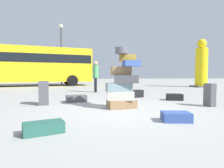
{
  "coord_description": "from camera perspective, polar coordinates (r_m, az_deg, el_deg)",
  "views": [
    {
      "loc": [
        -1.03,
        -4.97,
        0.93
      ],
      "look_at": [
        -0.03,
        2.04,
        0.58
      ],
      "focal_mm": 30.36,
      "sensor_mm": 36.0,
      "label": 1
    }
  ],
  "objects": [
    {
      "name": "ground_plane",
      "position": [
        5.16,
        3.53,
        -7.57
      ],
      "size": [
        80.0,
        80.0,
        0.0
      ],
      "primitive_type": "plane",
      "color": "#9E9E99"
    },
    {
      "name": "suitcase_tower",
      "position": [
        5.25,
        3.13,
        -0.07
      ],
      "size": [
        0.9,
        0.76,
        1.68
      ],
      "color": "olive",
      "rests_on": "ground"
    },
    {
      "name": "suitcase_navy_behind_tower",
      "position": [
        4.03,
        18.73,
        -9.3
      ],
      "size": [
        0.6,
        0.46,
        0.18
      ],
      "primitive_type": "cube",
      "rotation": [
        0.0,
        0.0,
        -0.17
      ],
      "color": "#334F99",
      "rests_on": "ground"
    },
    {
      "name": "suitcase_charcoal_upright_blue",
      "position": [
        6.63,
        -10.69,
        -4.31
      ],
      "size": [
        0.74,
        0.52,
        0.23
      ],
      "primitive_type": "cube",
      "rotation": [
        0.0,
        0.0,
        0.24
      ],
      "color": "#4C4C51",
      "rests_on": "ground"
    },
    {
      "name": "suitcase_charcoal_foreground_far",
      "position": [
        6.27,
        27.34,
        -2.92
      ],
      "size": [
        0.22,
        0.33,
        0.67
      ],
      "primitive_type": "cube",
      "rotation": [
        0.0,
        0.0,
        0.1
      ],
      "color": "#4C4C51",
      "rests_on": "ground"
    },
    {
      "name": "suitcase_black_white_trunk",
      "position": [
        7.3,
        18.3,
        -3.75
      ],
      "size": [
        0.63,
        0.52,
        0.23
      ],
      "primitive_type": "cube",
      "rotation": [
        0.0,
        0.0,
        -0.26
      ],
      "color": "black",
      "rests_on": "ground"
    },
    {
      "name": "suitcase_teal_left_side",
      "position": [
        3.25,
        -19.87,
        -12.25
      ],
      "size": [
        0.68,
        0.5,
        0.18
      ],
      "primitive_type": "cube",
      "rotation": [
        0.0,
        0.0,
        0.36
      ],
      "color": "#26594C",
      "rests_on": "ground"
    },
    {
      "name": "suitcase_black_right_side",
      "position": [
        7.84,
        7.09,
        -2.91
      ],
      "size": [
        0.7,
        0.5,
        0.3
      ],
      "primitive_type": "cube",
      "rotation": [
        0.0,
        0.0,
        0.36
      ],
      "color": "black",
      "rests_on": "ground"
    },
    {
      "name": "suitcase_charcoal_foreground_near",
      "position": [
        6.25,
        -19.87,
        -2.53
      ],
      "size": [
        0.34,
        0.47,
        0.73
      ],
      "primitive_type": "cube",
      "rotation": [
        0.0,
        0.0,
        0.15
      ],
      "color": "#4C4C51",
      "rests_on": "ground"
    },
    {
      "name": "person_bearded_onlooker",
      "position": [
        10.13,
        -4.96,
        3.09
      ],
      "size": [
        0.3,
        0.34,
        1.66
      ],
      "rotation": [
        0.0,
        0.0,
        -1.47
      ],
      "color": "black",
      "rests_on": "ground"
    },
    {
      "name": "yellow_dummy_statue",
      "position": [
        15.9,
        25.32,
        4.95
      ],
      "size": [
        1.23,
        1.23,
        3.62
      ],
      "color": "yellow",
      "rests_on": "ground"
    },
    {
      "name": "parked_bus",
      "position": [
        17.06,
        -23.31,
        5.6
      ],
      "size": [
        10.15,
        4.73,
        3.15
      ],
      "rotation": [
        0.0,
        0.0,
        0.24
      ],
      "color": "yellow",
      "rests_on": "ground"
    },
    {
      "name": "lamp_post",
      "position": [
        19.18,
        -15.05,
        11.31
      ],
      "size": [
        0.36,
        0.36,
        5.78
      ],
      "color": "#333338",
      "rests_on": "ground"
    }
  ]
}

